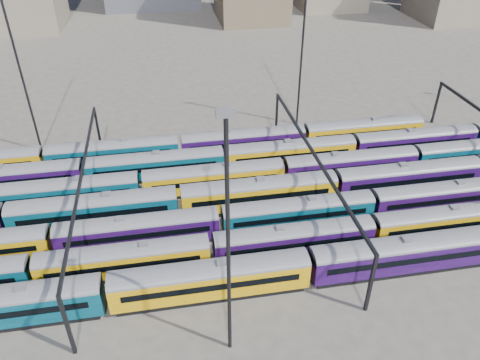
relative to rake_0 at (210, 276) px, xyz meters
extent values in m
plane|color=#46413B|center=(5.97, 15.00, -2.85)|extent=(500.00, 500.00, 0.00)
cube|color=black|center=(0.00, 0.00, -2.47)|extent=(20.42, 2.65, 0.75)
cube|color=#B48007|center=(0.00, 0.00, -0.54)|extent=(21.49, 3.12, 3.12)
cylinder|color=#4C4C51|center=(0.00, 0.00, 1.02)|extent=(21.49, 3.12, 3.12)
cube|color=black|center=(0.00, -1.58, -0.17)|extent=(18.91, 0.06, 0.81)
cube|color=black|center=(0.00, 1.58, -0.17)|extent=(18.91, 0.06, 0.81)
cube|color=slate|center=(0.00, 0.00, 1.85)|extent=(1.07, 0.97, 0.38)
cube|color=black|center=(22.09, 0.00, -2.47)|extent=(20.42, 2.65, 0.75)
cube|color=#1D0738|center=(22.09, 0.00, -0.54)|extent=(21.49, 3.12, 3.12)
cylinder|color=#4C4C51|center=(22.09, 0.00, 1.02)|extent=(21.49, 3.12, 3.12)
cube|color=black|center=(22.09, -1.58, -0.17)|extent=(18.91, 0.06, 0.81)
cube|color=black|center=(22.09, 1.58, -0.17)|extent=(18.91, 0.06, 0.81)
cube|color=slate|center=(22.09, 0.00, 1.85)|extent=(1.07, 0.97, 0.38)
cube|color=black|center=(-9.29, 5.00, -2.51)|extent=(18.47, 2.40, 0.68)
cube|color=#B48007|center=(-9.29, 5.00, -0.76)|extent=(19.44, 2.82, 2.82)
cylinder|color=#4C4C51|center=(-9.29, 5.00, 0.65)|extent=(19.44, 2.82, 2.82)
cube|color=black|center=(-9.29, 3.57, -0.42)|extent=(17.11, 0.06, 0.73)
cube|color=black|center=(-9.29, 6.43, -0.42)|extent=(17.11, 0.06, 0.73)
cube|color=slate|center=(-9.29, 5.00, 1.40)|extent=(0.97, 0.87, 0.34)
cube|color=black|center=(10.74, 5.00, -2.51)|extent=(18.47, 2.40, 0.68)
cube|color=#1D0738|center=(10.74, 5.00, -0.76)|extent=(19.44, 2.82, 2.82)
cylinder|color=#4C4C51|center=(10.74, 5.00, 0.65)|extent=(19.44, 2.82, 2.82)
cube|color=black|center=(10.74, 3.57, -0.42)|extent=(17.11, 0.06, 0.73)
cube|color=black|center=(10.74, 6.43, -0.42)|extent=(17.11, 0.06, 0.73)
cube|color=slate|center=(10.74, 5.00, 1.40)|extent=(0.97, 0.87, 0.34)
cube|color=black|center=(30.78, 5.00, -2.51)|extent=(18.47, 2.40, 0.68)
cube|color=#B48007|center=(30.78, 5.00, -0.76)|extent=(19.44, 2.82, 2.82)
cylinder|color=#4C4C51|center=(30.78, 5.00, 0.65)|extent=(19.44, 2.82, 2.82)
cube|color=black|center=(30.78, 3.57, -0.42)|extent=(17.11, 0.06, 0.73)
cube|color=black|center=(30.78, 6.43, -0.42)|extent=(17.11, 0.06, 0.73)
cube|color=slate|center=(30.78, 5.00, 1.40)|extent=(0.97, 0.87, 0.34)
cube|color=black|center=(-7.74, 10.00, -2.50)|extent=(18.81, 2.44, 0.69)
cube|color=#1D0738|center=(-7.74, 10.00, -0.72)|extent=(19.80, 2.87, 2.87)
cylinder|color=#4C4C51|center=(-7.74, 10.00, 0.71)|extent=(19.80, 2.87, 2.87)
cube|color=black|center=(-7.74, 8.54, -0.38)|extent=(17.43, 0.06, 0.74)
cube|color=black|center=(-7.74, 11.46, -0.38)|extent=(17.43, 0.06, 0.74)
cube|color=slate|center=(-7.74, 10.00, 1.48)|extent=(0.99, 0.89, 0.35)
cube|color=black|center=(12.67, 10.00, -2.50)|extent=(18.81, 2.44, 0.69)
cube|color=#043343|center=(12.67, 10.00, -0.72)|extent=(19.80, 2.87, 2.87)
cylinder|color=#4C4C51|center=(12.67, 10.00, 0.71)|extent=(19.80, 2.87, 2.87)
cube|color=black|center=(12.67, 8.54, -0.38)|extent=(17.43, 0.06, 0.74)
cube|color=black|center=(12.67, 11.46, -0.38)|extent=(17.43, 0.06, 0.74)
cube|color=slate|center=(12.67, 10.00, 1.48)|extent=(0.99, 0.89, 0.35)
cube|color=black|center=(33.07, 10.00, -2.50)|extent=(18.81, 2.44, 0.69)
cube|color=#1D0738|center=(33.07, 10.00, -0.72)|extent=(19.80, 2.87, 2.87)
cylinder|color=#4C4C51|center=(33.07, 10.00, 0.71)|extent=(19.80, 2.87, 2.87)
cube|color=black|center=(33.07, 8.54, -0.38)|extent=(17.43, 0.06, 0.74)
cube|color=black|center=(33.07, 11.46, -0.38)|extent=(17.43, 0.06, 0.74)
cube|color=slate|center=(33.07, 10.00, 1.48)|extent=(0.99, 0.89, 0.35)
cube|color=black|center=(-13.33, 15.00, -2.48)|extent=(20.28, 2.63, 0.75)
cube|color=#043343|center=(-13.33, 15.00, -0.55)|extent=(21.35, 3.10, 3.10)
cylinder|color=#4C4C51|center=(-13.33, 15.00, 0.99)|extent=(21.35, 3.10, 3.10)
cube|color=black|center=(-13.33, 13.43, -0.18)|extent=(18.79, 0.06, 0.80)
cube|color=black|center=(-13.33, 16.57, -0.18)|extent=(18.79, 0.06, 0.80)
cube|color=slate|center=(-13.33, 15.00, 1.82)|extent=(1.07, 0.96, 0.37)
cube|color=black|center=(8.62, 15.00, -2.48)|extent=(20.28, 2.63, 0.75)
cube|color=#B48007|center=(8.62, 15.00, -0.55)|extent=(21.35, 3.10, 3.10)
cylinder|color=#4C4C51|center=(8.62, 15.00, 0.99)|extent=(21.35, 3.10, 3.10)
cube|color=black|center=(8.62, 13.43, -0.18)|extent=(18.79, 0.06, 0.80)
cube|color=black|center=(8.62, 16.57, -0.18)|extent=(18.79, 0.06, 0.80)
cube|color=slate|center=(8.62, 15.00, 1.82)|extent=(1.07, 0.96, 0.37)
cube|color=black|center=(30.57, 15.00, -2.48)|extent=(20.28, 2.63, 0.75)
cube|color=#1D0738|center=(30.57, 15.00, -0.55)|extent=(21.35, 3.10, 3.10)
cylinder|color=#4C4C51|center=(30.57, 15.00, 0.99)|extent=(21.35, 3.10, 3.10)
cube|color=black|center=(30.57, 13.43, -0.18)|extent=(18.79, 0.06, 0.80)
cube|color=black|center=(30.57, 16.57, -0.18)|extent=(18.79, 0.06, 0.80)
cube|color=slate|center=(30.57, 15.00, 1.82)|extent=(1.07, 0.96, 0.37)
cube|color=black|center=(-17.76, 20.00, -2.50)|extent=(19.15, 2.48, 0.71)
cube|color=#043343|center=(-17.76, 20.00, -0.68)|extent=(20.16, 2.92, 2.92)
cylinder|color=#4C4C51|center=(-17.76, 20.00, 0.78)|extent=(20.16, 2.92, 2.92)
cube|color=black|center=(-17.76, 18.52, -0.33)|extent=(17.74, 0.06, 0.76)
cube|color=black|center=(-17.76, 21.48, -0.33)|extent=(17.74, 0.06, 0.76)
cube|color=slate|center=(-17.76, 20.00, 1.56)|extent=(1.01, 0.91, 0.35)
cube|color=black|center=(3.00, 20.00, -2.50)|extent=(19.15, 2.48, 0.71)
cube|color=#B48007|center=(3.00, 20.00, -0.68)|extent=(20.16, 2.92, 2.92)
cylinder|color=#4C4C51|center=(3.00, 20.00, 0.78)|extent=(20.16, 2.92, 2.92)
cube|color=black|center=(3.00, 18.52, -0.33)|extent=(17.74, 0.06, 0.76)
cube|color=black|center=(3.00, 21.48, -0.33)|extent=(17.74, 0.06, 0.76)
cube|color=slate|center=(3.00, 20.00, 1.56)|extent=(1.01, 0.91, 0.35)
cube|color=black|center=(23.76, 20.00, -2.50)|extent=(19.15, 2.48, 0.71)
cube|color=#1D0738|center=(23.76, 20.00, -0.68)|extent=(20.16, 2.92, 2.92)
cylinder|color=#4C4C51|center=(23.76, 20.00, 0.78)|extent=(20.16, 2.92, 2.92)
cube|color=black|center=(23.76, 18.52, -0.33)|extent=(17.74, 0.06, 0.76)
cube|color=black|center=(23.76, 21.48, -0.33)|extent=(17.74, 0.06, 0.76)
cube|color=slate|center=(23.76, 20.00, 1.56)|extent=(1.01, 0.91, 0.35)
cube|color=black|center=(44.52, 20.00, -2.50)|extent=(19.15, 2.48, 0.71)
cube|color=#043343|center=(44.52, 20.00, -0.68)|extent=(20.16, 2.92, 2.92)
cylinder|color=#4C4C51|center=(44.52, 20.00, 0.78)|extent=(20.16, 2.92, 2.92)
cube|color=black|center=(44.52, 21.48, -0.33)|extent=(17.74, 0.06, 0.76)
cube|color=slate|center=(44.52, 20.00, 1.56)|extent=(1.01, 0.91, 0.35)
cube|color=black|center=(-26.15, 25.00, -2.49)|extent=(19.35, 2.51, 0.71)
cube|color=#1D0738|center=(-26.15, 25.00, -0.66)|extent=(20.37, 2.95, 2.95)
cylinder|color=#4C4C51|center=(-26.15, 25.00, 0.82)|extent=(20.37, 2.95, 2.95)
cube|color=black|center=(-26.15, 23.50, -0.31)|extent=(17.93, 0.06, 0.76)
cube|color=black|center=(-26.15, 26.50, -0.31)|extent=(17.93, 0.06, 0.76)
cube|color=slate|center=(-26.15, 25.00, 1.60)|extent=(1.02, 0.92, 0.36)
cube|color=black|center=(-5.17, 25.00, -2.49)|extent=(19.35, 2.51, 0.71)
cube|color=#043343|center=(-5.17, 25.00, -0.66)|extent=(20.37, 2.95, 2.95)
cylinder|color=#4C4C51|center=(-5.17, 25.00, 0.82)|extent=(20.37, 2.95, 2.95)
cube|color=black|center=(-5.17, 23.50, -0.31)|extent=(17.93, 0.06, 0.76)
cube|color=black|center=(-5.17, 26.50, -0.31)|extent=(17.93, 0.06, 0.76)
cube|color=slate|center=(-5.17, 25.00, 1.60)|extent=(1.02, 0.92, 0.36)
cube|color=black|center=(15.80, 25.00, -2.49)|extent=(19.35, 2.51, 0.71)
cube|color=#B48007|center=(15.80, 25.00, -0.66)|extent=(20.37, 2.95, 2.95)
cylinder|color=#4C4C51|center=(15.80, 25.00, 0.82)|extent=(20.37, 2.95, 2.95)
cube|color=black|center=(15.80, 23.50, -0.31)|extent=(17.93, 0.06, 0.76)
cube|color=black|center=(15.80, 26.50, -0.31)|extent=(17.93, 0.06, 0.76)
cube|color=slate|center=(15.80, 25.00, 1.60)|extent=(1.02, 0.92, 0.36)
cube|color=black|center=(36.77, 25.00, -2.49)|extent=(19.35, 2.51, 0.71)
cube|color=#1D0738|center=(36.77, 25.00, -0.66)|extent=(20.37, 2.95, 2.95)
cylinder|color=#4C4C51|center=(36.77, 25.00, 0.82)|extent=(20.37, 2.95, 2.95)
cube|color=black|center=(36.77, 23.50, -0.31)|extent=(17.93, 0.06, 0.76)
cube|color=black|center=(36.77, 26.50, -0.31)|extent=(17.93, 0.06, 0.76)
cube|color=slate|center=(36.77, 25.00, 1.60)|extent=(1.02, 0.92, 0.36)
cube|color=black|center=(-11.59, 30.00, -2.50)|extent=(19.17, 2.49, 0.71)
cube|color=#043343|center=(-11.59, 30.00, -0.68)|extent=(20.18, 2.93, 2.93)
cylinder|color=#4C4C51|center=(-11.59, 30.00, 0.78)|extent=(20.18, 2.93, 2.93)
cube|color=black|center=(-11.59, 28.52, -0.33)|extent=(17.76, 0.06, 0.76)
cube|color=black|center=(-11.59, 31.48, -0.33)|extent=(17.76, 0.06, 0.76)
cube|color=slate|center=(-11.59, 30.00, 1.56)|extent=(1.01, 0.91, 0.35)
cube|color=black|center=(9.19, 30.00, -2.50)|extent=(19.17, 2.49, 0.71)
cube|color=#1D0738|center=(9.19, 30.00, -0.68)|extent=(20.18, 2.93, 2.93)
cylinder|color=#4C4C51|center=(9.19, 30.00, 0.78)|extent=(20.18, 2.93, 2.93)
cube|color=black|center=(9.19, 28.52, -0.33)|extent=(17.76, 0.06, 0.76)
cube|color=black|center=(9.19, 31.48, -0.33)|extent=(17.76, 0.06, 0.76)
cube|color=slate|center=(9.19, 30.00, 1.56)|extent=(1.01, 0.91, 0.35)
cube|color=black|center=(29.97, 30.00, -2.50)|extent=(19.17, 2.49, 0.71)
cube|color=#B48007|center=(29.97, 30.00, -0.68)|extent=(20.18, 2.93, 2.93)
cylinder|color=#4C4C51|center=(29.97, 30.00, 0.78)|extent=(20.18, 2.93, 2.93)
cube|color=black|center=(29.97, 28.52, -0.33)|extent=(17.76, 0.06, 0.76)
cube|color=black|center=(29.97, 31.48, -0.33)|extent=(17.76, 0.06, 0.76)
cube|color=slate|center=(29.97, 30.00, 1.56)|extent=(1.01, 0.91, 0.35)
cube|color=black|center=(-14.03, -5.00, 1.15)|extent=(0.35, 0.35, 8.00)
cube|color=black|center=(-14.03, 35.00, 1.15)|extent=(0.35, 0.35, 8.00)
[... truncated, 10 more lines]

